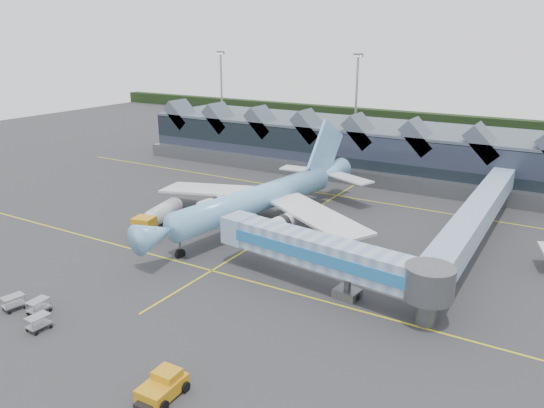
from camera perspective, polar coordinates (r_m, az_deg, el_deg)
The scene contains 10 objects.
ground at distance 69.76m, azimuth -2.53°, elevation -4.80°, with size 260.00×260.00×0.00m, color #2B2B2D.
taxi_stripes at distance 77.72m, azimuth 1.53°, elevation -2.37°, with size 120.00×60.00×0.01m.
tree_line_far at distance 169.33m, azimuth 18.60°, elevation 8.42°, with size 260.00×4.00×4.00m, color black.
terminal at distance 111.10m, azimuth 8.80°, elevation 6.19°, with size 90.00×22.25×12.52m.
light_masts at distance 118.25m, azimuth 23.86°, elevation 9.33°, with size 132.40×42.56×22.45m.
main_airliner at distance 77.27m, azimuth -0.97°, elevation 0.72°, with size 37.45×43.49×13.99m.
jet_bridge at distance 56.62m, azimuth 7.18°, elevation -5.85°, with size 27.75×7.21×6.12m.
fuel_truck at distance 77.22m, azimuth -11.97°, elevation -1.31°, with size 4.74×10.86×3.62m.
pushback_tug at distance 44.04m, azimuth -11.68°, elevation -18.63°, with size 2.85×4.41×1.92m.
baggage_carts at distance 58.48m, azimuth -24.59°, elevation -10.29°, with size 7.32×4.19×1.46m.
Camera 1 is at (35.70, -53.67, 26.70)m, focal length 35.00 mm.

